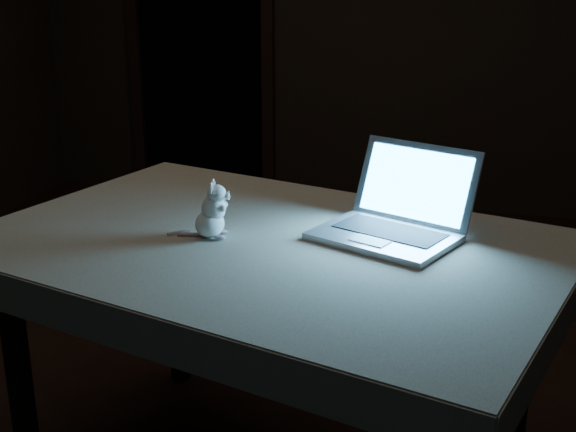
% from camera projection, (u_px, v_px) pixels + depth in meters
% --- Properties ---
extents(floor, '(5.00, 5.00, 0.00)m').
position_uv_depth(floor, '(251.00, 381.00, 3.12)').
color(floor, black).
rests_on(floor, ground).
extents(back_wall, '(4.50, 0.04, 2.60)m').
position_uv_depth(back_wall, '(359.00, 12.00, 5.01)').
color(back_wall, black).
rests_on(back_wall, ground).
extents(doorway, '(1.06, 0.36, 2.13)m').
position_uv_depth(doorway, '(201.00, 45.00, 5.34)').
color(doorway, black).
rests_on(doorway, back_wall).
extents(table, '(1.79, 1.41, 0.84)m').
position_uv_depth(table, '(268.00, 370.00, 2.38)').
color(table, black).
rests_on(table, floor).
extents(tablecloth, '(1.95, 1.59, 0.11)m').
position_uv_depth(tablecloth, '(273.00, 259.00, 2.25)').
color(tablecloth, '#BFB39D').
rests_on(tablecloth, table).
extents(laptop, '(0.49, 0.47, 0.26)m').
position_uv_depth(laptop, '(385.00, 197.00, 2.20)').
color(laptop, '#A8A8AC').
rests_on(laptop, tablecloth).
extents(plush_mouse, '(0.14, 0.14, 0.17)m').
position_uv_depth(plush_mouse, '(209.00, 209.00, 2.24)').
color(plush_mouse, white).
rests_on(plush_mouse, tablecloth).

